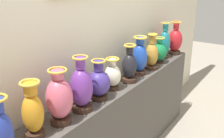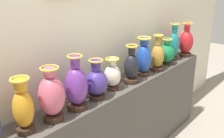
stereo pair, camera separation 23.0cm
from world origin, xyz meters
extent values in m
cube|color=#4C4742|center=(0.00, 0.00, 0.45)|extent=(2.94, 0.30, 0.89)
cube|color=beige|center=(0.00, 0.21, 1.43)|extent=(5.58, 0.10, 2.87)
ellipsoid|color=#263899|center=(-1.11, -0.04, 1.05)|extent=(0.12, 0.12, 0.25)
cylinder|color=#382319|center=(-0.88, -0.01, 0.91)|extent=(0.12, 0.12, 0.04)
ellipsoid|color=orange|center=(-0.88, -0.01, 1.06)|extent=(0.13, 0.13, 0.25)
cylinder|color=orange|center=(-0.88, -0.01, 1.22)|extent=(0.08, 0.08, 0.07)
torus|color=gold|center=(-0.88, -0.01, 1.25)|extent=(0.12, 0.12, 0.02)
cylinder|color=#382319|center=(-0.67, -0.03, 0.91)|extent=(0.14, 0.14, 0.04)
ellipsoid|color=#CC5972|center=(-0.67, -0.03, 1.07)|extent=(0.18, 0.18, 0.28)
cylinder|color=#CC5972|center=(-0.67, -0.03, 1.24)|extent=(0.08, 0.08, 0.06)
torus|color=gold|center=(-0.67, -0.03, 1.27)|extent=(0.13, 0.13, 0.01)
cylinder|color=#382319|center=(-0.45, -0.03, 0.91)|extent=(0.15, 0.15, 0.04)
ellipsoid|color=#6B3393|center=(-0.45, -0.03, 1.07)|extent=(0.17, 0.17, 0.29)
cylinder|color=#6B3393|center=(-0.45, -0.03, 1.26)|extent=(0.07, 0.07, 0.08)
torus|color=gold|center=(-0.45, -0.03, 1.30)|extent=(0.12, 0.12, 0.01)
cylinder|color=#382319|center=(-0.23, -0.03, 0.91)|extent=(0.14, 0.14, 0.04)
ellipsoid|color=#3F2D7F|center=(-0.23, -0.03, 1.03)|extent=(0.19, 0.19, 0.21)
cylinder|color=#3F2D7F|center=(-0.23, -0.03, 1.17)|extent=(0.08, 0.08, 0.08)
torus|color=gold|center=(-0.23, -0.03, 1.21)|extent=(0.12, 0.12, 0.01)
cylinder|color=#382319|center=(-0.01, -0.01, 0.91)|extent=(0.11, 0.11, 0.04)
ellipsoid|color=beige|center=(-0.01, -0.01, 1.02)|extent=(0.15, 0.15, 0.19)
cylinder|color=beige|center=(-0.01, -0.01, 1.14)|extent=(0.07, 0.07, 0.06)
torus|color=gold|center=(-0.01, -0.01, 1.17)|extent=(0.12, 0.12, 0.02)
cylinder|color=#382319|center=(0.23, -0.04, 0.91)|extent=(0.15, 0.15, 0.04)
ellipsoid|color=black|center=(0.23, -0.04, 1.05)|extent=(0.13, 0.13, 0.23)
cylinder|color=black|center=(0.23, -0.04, 1.20)|extent=(0.06, 0.06, 0.08)
torus|color=gold|center=(0.23, -0.04, 1.24)|extent=(0.11, 0.11, 0.02)
cylinder|color=#382319|center=(0.45, -0.03, 0.91)|extent=(0.13, 0.13, 0.04)
ellipsoid|color=#1E47B2|center=(0.45, -0.03, 1.07)|extent=(0.15, 0.15, 0.28)
cylinder|color=#1E47B2|center=(0.45, -0.03, 1.24)|extent=(0.08, 0.08, 0.06)
torus|color=gold|center=(0.45, -0.03, 1.27)|extent=(0.13, 0.13, 0.02)
cylinder|color=#382319|center=(0.67, -0.05, 0.91)|extent=(0.15, 0.15, 0.04)
ellipsoid|color=#B27F2D|center=(0.67, -0.05, 1.04)|extent=(0.14, 0.14, 0.24)
cylinder|color=#B27F2D|center=(0.67, -0.05, 1.21)|extent=(0.06, 0.06, 0.10)
torus|color=gold|center=(0.67, -0.05, 1.26)|extent=(0.10, 0.10, 0.02)
cylinder|color=#382319|center=(0.89, -0.03, 0.90)|extent=(0.11, 0.11, 0.03)
ellipsoid|color=#14723D|center=(0.89, -0.03, 1.02)|extent=(0.18, 0.18, 0.20)
cylinder|color=#14723D|center=(0.89, -0.03, 1.15)|extent=(0.06, 0.06, 0.06)
torus|color=gold|center=(0.89, -0.03, 1.18)|extent=(0.11, 0.11, 0.01)
cylinder|color=#382319|center=(1.10, -0.01, 0.91)|extent=(0.11, 0.11, 0.04)
ellipsoid|color=#19727A|center=(1.10, -0.01, 1.07)|extent=(0.13, 0.13, 0.29)
cylinder|color=#19727A|center=(1.10, -0.01, 1.27)|extent=(0.06, 0.06, 0.09)
torus|color=gold|center=(1.10, -0.01, 1.31)|extent=(0.11, 0.11, 0.01)
cylinder|color=#382319|center=(1.33, -0.05, 0.91)|extent=(0.15, 0.15, 0.04)
ellipsoid|color=red|center=(1.33, -0.05, 1.06)|extent=(0.17, 0.17, 0.27)
cylinder|color=red|center=(1.33, -0.05, 1.25)|extent=(0.07, 0.07, 0.09)
torus|color=gold|center=(1.33, -0.05, 1.29)|extent=(0.12, 0.12, 0.01)
camera|label=1|loc=(-1.80, -1.20, 1.85)|focal=43.07mm
camera|label=2|loc=(-1.66, -1.39, 1.85)|focal=43.07mm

